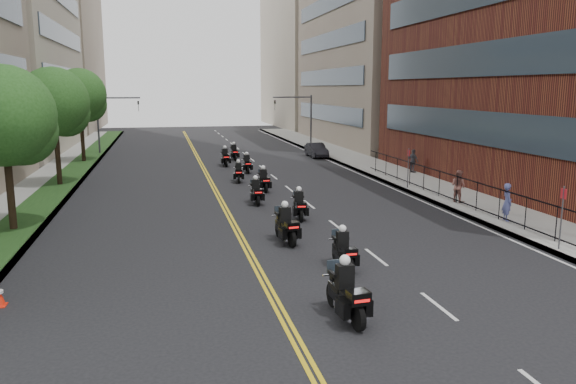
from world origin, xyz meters
name	(u,v)px	position (x,y,z in m)	size (l,w,h in m)	color
ground	(335,316)	(0.00, 0.00, 0.00)	(160.00, 160.00, 0.00)	black
sidewalk_right	(388,172)	(12.00, 25.00, 0.07)	(4.00, 90.00, 0.15)	gray
sidewalk_left	(50,184)	(-12.00, 25.00, 0.07)	(4.00, 90.00, 0.15)	gray
grass_strip	(63,182)	(-11.20, 25.00, 0.17)	(2.00, 90.00, 0.04)	#173613
building_right_tan	(391,10)	(21.48, 48.00, 15.00)	(15.11, 28.00, 30.00)	gray
building_right_far	(320,47)	(21.50, 78.00, 13.00)	(15.00, 28.00, 26.00)	#AA9C89
building_left_far	(39,42)	(-22.00, 78.00, 13.00)	(16.00, 28.00, 26.00)	gray
iron_fence	(466,193)	(11.00, 12.00, 0.90)	(0.05, 28.00, 1.50)	black
street_trees	(39,111)	(-11.05, 18.61, 5.13)	(4.40, 38.40, 7.98)	#312116
traffic_signal_right	(302,114)	(9.54, 42.00, 3.70)	(4.09, 0.20, 5.60)	#3F3F44
traffic_signal_left	(108,116)	(-9.54, 42.00, 3.70)	(4.09, 0.20, 5.60)	#3F3F44
motorcycle_0	(346,295)	(0.23, -0.30, 0.72)	(0.67, 2.47, 1.82)	black
motorcycle_1	(343,252)	(1.54, 3.96, 0.63)	(0.49, 2.14, 1.58)	black
motorcycle_2	(286,226)	(0.29, 7.76, 0.69)	(0.68, 2.37, 1.75)	black
motorcycle_3	(299,206)	(1.85, 11.81, 0.63)	(0.61, 2.17, 1.60)	black
motorcycle_4	(256,193)	(0.38, 15.89, 0.62)	(0.49, 2.14, 1.58)	black
motorcycle_5	(264,181)	(1.47, 19.58, 0.63)	(0.50, 2.17, 1.60)	black
motorcycle_6	(239,173)	(0.42, 23.42, 0.61)	(0.60, 2.08, 1.54)	black
motorcycle_7	(247,165)	(1.61, 27.45, 0.62)	(0.50, 2.14, 1.58)	black
motorcycle_8	(225,158)	(0.41, 31.53, 0.66)	(0.52, 2.27, 1.67)	black
motorcycle_9	(234,153)	(1.61, 35.15, 0.64)	(0.51, 2.20, 1.62)	black
parked_sedan	(316,150)	(9.34, 35.68, 0.65)	(1.37, 3.94, 1.30)	black
pedestrian_a	(507,202)	(11.20, 8.70, 1.05)	(0.65, 0.43, 1.80)	#535898
pedestrian_b	(458,186)	(11.20, 13.22, 1.04)	(0.86, 0.67, 1.78)	#8B544C
pedestrian_c	(413,161)	(13.50, 23.88, 1.01)	(1.01, 0.42, 1.72)	#43434B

